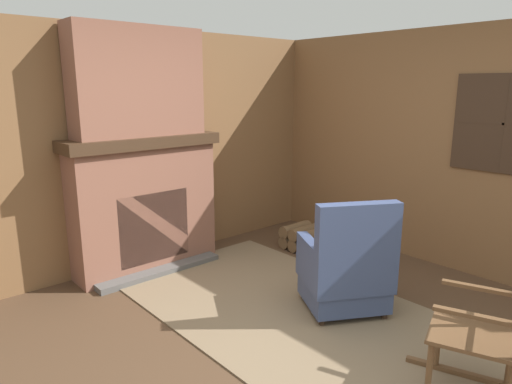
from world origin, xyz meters
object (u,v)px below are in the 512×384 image
object	(u,v)px
oil_lamp_vase	(83,128)
storage_case	(164,126)
armchair	(346,271)
rocking_chair	(482,338)
firewood_stack	(305,238)

from	to	relation	value
oil_lamp_vase	storage_case	bearing A→B (deg)	89.99
storage_case	oil_lamp_vase	bearing A→B (deg)	-90.01
armchair	rocking_chair	xyz separation A→B (m)	(1.22, -0.30, 0.05)
armchair	firewood_stack	size ratio (longest dim) A/B	2.19
rocking_chair	firewood_stack	bearing A→B (deg)	-45.24
armchair	oil_lamp_vase	size ratio (longest dim) A/B	3.18
firewood_stack	oil_lamp_vase	distance (m)	2.68
firewood_stack	storage_case	size ratio (longest dim) A/B	1.66
armchair	storage_case	size ratio (longest dim) A/B	3.63
rocking_chair	firewood_stack	size ratio (longest dim) A/B	2.66
rocking_chair	storage_case	size ratio (longest dim) A/B	4.41
rocking_chair	oil_lamp_vase	world-z (taller)	oil_lamp_vase
rocking_chair	firewood_stack	xyz separation A→B (m)	(-2.48, 1.17, -0.28)
armchair	rocking_chair	bearing A→B (deg)	-163.66
oil_lamp_vase	firewood_stack	bearing A→B (deg)	70.86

